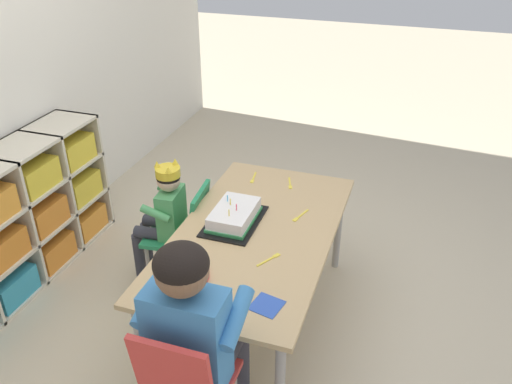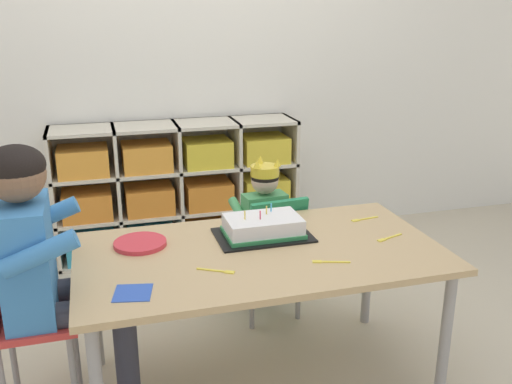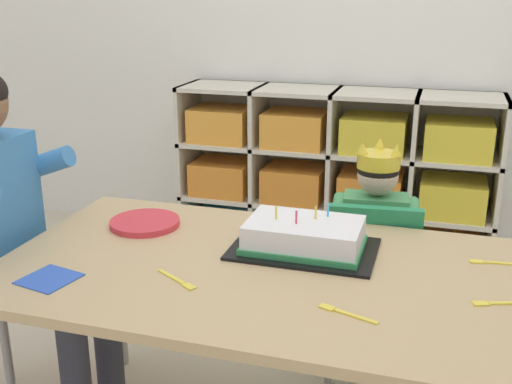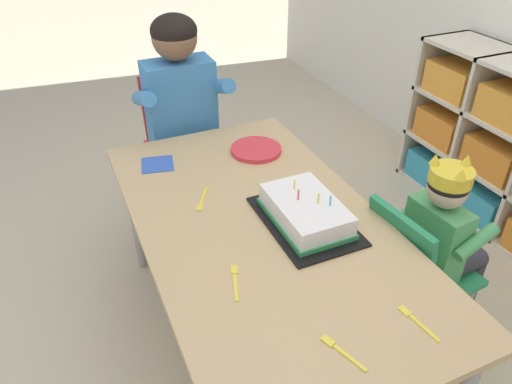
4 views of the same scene
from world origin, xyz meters
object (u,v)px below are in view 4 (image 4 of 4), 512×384
(activity_table, at_px, (262,236))
(classroom_chair_adult_side, at_px, (181,140))
(adult_helper_seated, at_px, (185,112))
(classroom_chair_blue, at_px, (413,270))
(paper_plate_stack, at_px, (256,150))
(birthday_cake_on_tray, at_px, (306,213))
(fork_scattered_mid_table, at_px, (235,280))
(fork_beside_plate_stack, at_px, (416,321))
(fork_by_napkin, at_px, (202,200))
(child_with_crown, at_px, (444,233))
(fork_near_child_seat, at_px, (341,351))

(activity_table, xyz_separation_m, classroom_chair_adult_side, (-0.89, -0.02, -0.07))
(activity_table, bearing_deg, adult_helper_seated, -178.50)
(classroom_chair_blue, bearing_deg, paper_plate_stack, 21.47)
(birthday_cake_on_tray, distance_m, fork_scattered_mid_table, 0.35)
(birthday_cake_on_tray, height_order, fork_beside_plate_stack, birthday_cake_on_tray)
(classroom_chair_adult_side, bearing_deg, classroom_chair_blue, -64.48)
(fork_beside_plate_stack, bearing_deg, fork_by_napkin, -163.38)
(birthday_cake_on_tray, bearing_deg, paper_plate_stack, 175.09)
(birthday_cake_on_tray, bearing_deg, fork_scattered_mid_table, -62.74)
(classroom_chair_blue, bearing_deg, birthday_cake_on_tray, 62.51)
(fork_scattered_mid_table, bearing_deg, birthday_cake_on_tray, 135.53)
(child_with_crown, distance_m, fork_scattered_mid_table, 0.80)
(adult_helper_seated, bearing_deg, fork_scattered_mid_table, -99.28)
(activity_table, height_order, fork_by_napkin, fork_by_napkin)
(fork_scattered_mid_table, height_order, fork_by_napkin, same)
(fork_by_napkin, relative_size, fork_near_child_seat, 0.97)
(child_with_crown, xyz_separation_m, adult_helper_seated, (-0.96, -0.64, 0.17))
(fork_scattered_mid_table, xyz_separation_m, fork_beside_plate_stack, (0.32, 0.37, 0.00))
(classroom_chair_blue, distance_m, child_with_crown, 0.17)
(classroom_chair_adult_side, height_order, fork_by_napkin, classroom_chair_adult_side)
(adult_helper_seated, relative_size, fork_beside_plate_stack, 8.05)
(paper_plate_stack, bearing_deg, adult_helper_seated, -149.32)
(birthday_cake_on_tray, bearing_deg, fork_near_child_seat, -18.98)
(child_with_crown, bearing_deg, fork_beside_plate_stack, 123.35)
(fork_by_napkin, bearing_deg, paper_plate_stack, -21.51)
(activity_table, xyz_separation_m, paper_plate_stack, (-0.44, 0.18, 0.06))
(adult_helper_seated, distance_m, fork_near_child_seat, 1.31)
(birthday_cake_on_tray, distance_m, fork_by_napkin, 0.37)
(fork_beside_plate_stack, bearing_deg, activity_table, -167.86)
(adult_helper_seated, bearing_deg, classroom_chair_adult_side, 90.00)
(fork_by_napkin, distance_m, fork_beside_plate_stack, 0.80)
(child_with_crown, distance_m, fork_near_child_seat, 0.75)
(child_with_crown, distance_m, birthday_cake_on_tray, 0.52)
(activity_table, bearing_deg, birthday_cake_on_tray, 69.35)
(fork_by_napkin, bearing_deg, adult_helper_seated, 18.81)
(activity_table, xyz_separation_m, child_with_crown, (0.19, 0.62, -0.05))
(child_with_crown, bearing_deg, adult_helper_seated, 27.91)
(activity_table, bearing_deg, fork_scattered_mid_table, -40.28)
(classroom_chair_adult_side, height_order, adult_helper_seated, adult_helper_seated)
(fork_near_child_seat, bearing_deg, paper_plate_stack, 148.94)
(activity_table, height_order, fork_scattered_mid_table, fork_scattered_mid_table)
(child_with_crown, distance_m, classroom_chair_adult_side, 1.26)
(activity_table, xyz_separation_m, adult_helper_seated, (-0.77, -0.02, 0.13))
(classroom_chair_adult_side, bearing_deg, child_with_crown, -59.61)
(classroom_chair_blue, xyz_separation_m, child_with_crown, (-0.01, 0.11, 0.13))
(adult_helper_seated, relative_size, fork_near_child_seat, 8.17)
(activity_table, height_order, classroom_chair_blue, classroom_chair_blue)
(paper_plate_stack, height_order, fork_scattered_mid_table, paper_plate_stack)
(child_with_crown, bearing_deg, classroom_chair_blue, 89.51)
(classroom_chair_blue, height_order, child_with_crown, child_with_crown)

